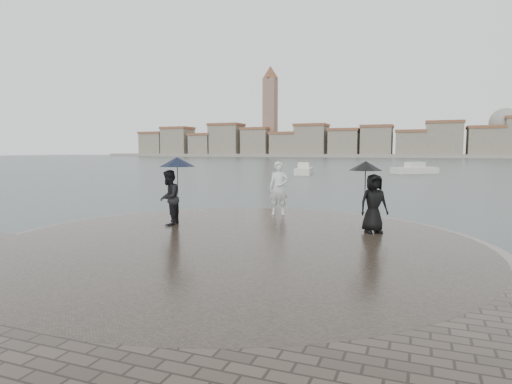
% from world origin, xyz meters
% --- Properties ---
extents(ground, '(400.00, 400.00, 0.00)m').
position_xyz_m(ground, '(0.00, 0.00, 0.00)').
color(ground, '#2B3835').
rests_on(ground, ground).
extents(kerb_ring, '(12.50, 12.50, 0.32)m').
position_xyz_m(kerb_ring, '(0.00, 3.50, 0.16)').
color(kerb_ring, gray).
rests_on(kerb_ring, ground).
extents(quay_tip, '(11.90, 11.90, 0.36)m').
position_xyz_m(quay_tip, '(0.00, 3.50, 0.18)').
color(quay_tip, '#2D261E').
rests_on(quay_tip, ground).
extents(statue, '(0.77, 0.61, 1.86)m').
position_xyz_m(statue, '(-0.37, 7.92, 1.29)').
color(statue, silver).
rests_on(statue, quay_tip).
extents(visitor_left, '(1.19, 1.11, 2.04)m').
position_xyz_m(visitor_left, '(-2.70, 4.74, 1.49)').
color(visitor_left, black).
rests_on(visitor_left, quay_tip).
extents(visitor_right, '(1.18, 0.99, 1.95)m').
position_xyz_m(visitor_right, '(3.01, 5.74, 1.43)').
color(visitor_right, black).
rests_on(visitor_right, quay_tip).
extents(far_skyline, '(260.00, 20.00, 37.00)m').
position_xyz_m(far_skyline, '(-6.29, 160.71, 5.61)').
color(far_skyline, gray).
rests_on(far_skyline, ground).
extents(boats, '(39.05, 13.25, 1.50)m').
position_xyz_m(boats, '(7.66, 39.91, 0.38)').
color(boats, silver).
rests_on(boats, ground).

